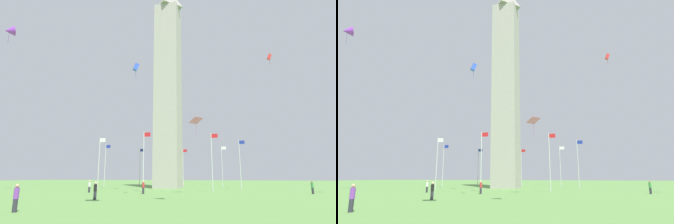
{
  "view_description": "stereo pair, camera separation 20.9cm",
  "coord_description": "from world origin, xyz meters",
  "views": [
    {
      "loc": [
        14.71,
        -53.01,
        2.18
      ],
      "look_at": [
        0.0,
        0.0,
        15.27
      ],
      "focal_mm": 29.16,
      "sensor_mm": 36.0,
      "label": 1
    },
    {
      "loc": [
        14.91,
        -52.95,
        2.18
      ],
      "look_at": [
        0.0,
        0.0,
        15.27
      ],
      "focal_mm": 29.16,
      "sensor_mm": 36.0,
      "label": 2
    }
  ],
  "objects": [
    {
      "name": "ground_plane",
      "position": [
        0.0,
        0.0,
        0.0
      ],
      "size": [
        260.0,
        260.0,
        0.0
      ],
      "primitive_type": "plane",
      "color": "#609347"
    },
    {
      "name": "obelisk_monument",
      "position": [
        0.0,
        0.0,
        22.34
      ],
      "size": [
        4.92,
        4.92,
        44.69
      ],
      "color": "#A8A399",
      "rests_on": "ground"
    },
    {
      "name": "flagpole_n",
      "position": [
        13.91,
        0.0,
        4.87
      ],
      "size": [
        1.12,
        0.14,
        8.95
      ],
      "color": "silver",
      "rests_on": "ground"
    },
    {
      "name": "flagpole_ne",
      "position": [
        9.85,
        9.8,
        4.87
      ],
      "size": [
        1.12,
        0.14,
        8.95
      ],
      "color": "silver",
      "rests_on": "ground"
    },
    {
      "name": "flagpole_e",
      "position": [
        0.05,
        13.86,
        4.87
      ],
      "size": [
        1.12,
        0.14,
        8.95
      ],
      "color": "silver",
      "rests_on": "ground"
    },
    {
      "name": "flagpole_se",
      "position": [
        -9.74,
        9.8,
        4.87
      ],
      "size": [
        1.12,
        0.14,
        8.95
      ],
      "color": "silver",
      "rests_on": "ground"
    },
    {
      "name": "flagpole_s",
      "position": [
        -13.8,
        0.0,
        4.87
      ],
      "size": [
        1.12,
        0.14,
        8.95
      ],
      "color": "silver",
      "rests_on": "ground"
    },
    {
      "name": "flagpole_sw",
      "position": [
        -9.74,
        -9.8,
        4.87
      ],
      "size": [
        1.12,
        0.14,
        8.95
      ],
      "color": "silver",
      "rests_on": "ground"
    },
    {
      "name": "flagpole_w",
      "position": [
        0.05,
        -13.86,
        4.87
      ],
      "size": [
        1.12,
        0.14,
        8.95
      ],
      "color": "silver",
      "rests_on": "ground"
    },
    {
      "name": "flagpole_nw",
      "position": [
        9.85,
        -9.8,
        4.87
      ],
      "size": [
        1.12,
        0.14,
        8.95
      ],
      "color": "silver",
      "rests_on": "ground"
    },
    {
      "name": "person_red_shirt",
      "position": [
        1.72,
        -18.27,
        0.83
      ],
      "size": [
        0.32,
        0.32,
        1.68
      ],
      "rotation": [
        0.0,
        0.0,
        2.24
      ],
      "color": "#2D2D38",
      "rests_on": "ground"
    },
    {
      "name": "person_white_shirt",
      "position": [
        -6.99,
        -17.02,
        0.84
      ],
      "size": [
        0.32,
        0.32,
        1.7
      ],
      "rotation": [
        0.0,
        0.0,
        1.61
      ],
      "color": "#2D2D38",
      "rests_on": "ground"
    },
    {
      "name": "person_black_shirt",
      "position": [
        0.39,
        -28.13,
        0.84
      ],
      "size": [
        0.32,
        0.32,
        1.7
      ],
      "rotation": [
        0.0,
        0.0,
        1.31
      ],
      "color": "#2D2D38",
      "rests_on": "ground"
    },
    {
      "name": "person_green_shirt",
      "position": [
        23.04,
        -12.38,
        0.82
      ],
      "size": [
        0.32,
        0.32,
        1.65
      ],
      "rotation": [
        0.0,
        0.0,
        2.89
      ],
      "color": "#2D2D38",
      "rests_on": "ground"
    },
    {
      "name": "person_purple_shirt",
      "position": [
        0.53,
        -38.13,
        0.87
      ],
      "size": [
        0.32,
        0.32,
        1.75
      ],
      "rotation": [
        0.0,
        0.0,
        1.25
      ],
      "color": "#2D2D38",
      "rests_on": "ground"
    },
    {
      "name": "kite_blue_box",
      "position": [
        -1.16,
        -15.05,
        19.29
      ],
      "size": [
        1.16,
        1.09,
        2.4
      ],
      "color": "blue"
    },
    {
      "name": "kite_purple_delta",
      "position": [
        -20.91,
        -21.26,
        25.33
      ],
      "size": [
        2.28,
        2.35,
        3.12
      ],
      "color": "purple"
    },
    {
      "name": "kite_pink_diamond",
      "position": [
        8.72,
        -17.32,
        9.53
      ],
      "size": [
        2.0,
        2.03,
        2.44
      ],
      "color": "pink"
    },
    {
      "name": "kite_red_box",
      "position": [
        20.21,
        -3.73,
        23.48
      ],
      "size": [
        0.92,
        0.64,
        2.03
      ],
      "color": "red"
    }
  ]
}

